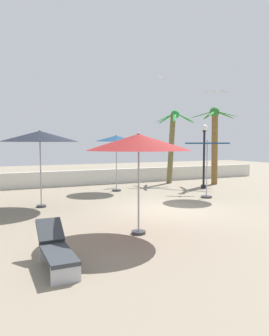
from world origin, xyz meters
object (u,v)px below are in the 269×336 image
object	(u,v)px
palm_tree_0	(172,138)
palm_tree_1	(215,137)
patio_umbrella_4	(116,139)
lounge_chair_0	(56,248)
patio_umbrella_0	(207,148)
lamp_post_0	(204,150)
patio_umbrella_1	(40,137)
patio_umbrella_3	(139,142)
seagull_1	(217,91)
seagull_0	(160,77)

from	to	relation	value
palm_tree_0	palm_tree_1	size ratio (longest dim) A/B	0.98
patio_umbrella_4	lounge_chair_0	bearing A→B (deg)	-119.25
patio_umbrella_0	lamp_post_0	bearing A→B (deg)	54.62
palm_tree_1	patio_umbrella_4	bearing A→B (deg)	-179.64
patio_umbrella_0	patio_umbrella_4	xyz separation A→B (m)	(-2.96, 3.80, 0.43)
patio_umbrella_1	palm_tree_0	world-z (taller)	palm_tree_0
patio_umbrella_3	palm_tree_0	xyz separation A→B (m)	(7.21, 9.63, 0.34)
patio_umbrella_0	palm_tree_1	bearing A→B (deg)	46.95
patio_umbrella_4	seagull_1	bearing A→B (deg)	-11.31
patio_umbrella_4	palm_tree_1	size ratio (longest dim) A/B	0.63
palm_tree_0	seagull_1	world-z (taller)	seagull_1
patio_umbrella_0	palm_tree_1	world-z (taller)	palm_tree_1
patio_umbrella_4	patio_umbrella_3	bearing A→B (deg)	-108.38
lamp_post_0	lounge_chair_0	bearing A→B (deg)	-140.86
patio_umbrella_3	patio_umbrella_4	world-z (taller)	patio_umbrella_4
patio_umbrella_3	patio_umbrella_1	bearing A→B (deg)	109.09
patio_umbrella_3	seagull_1	world-z (taller)	seagull_1
patio_umbrella_0	seagull_1	xyz separation A→B (m)	(2.70, 2.67, 3.14)
lamp_post_0	palm_tree_0	bearing A→B (deg)	95.01
patio_umbrella_0	seagull_0	bearing A→B (deg)	77.24
seagull_0	seagull_1	xyz separation A→B (m)	(1.10, -4.40, -1.48)
patio_umbrella_1	lounge_chair_0	world-z (taller)	patio_umbrella_1
palm_tree_1	seagull_0	world-z (taller)	seagull_0
patio_umbrella_3	palm_tree_0	size ratio (longest dim) A/B	0.63
palm_tree_0	lounge_chair_0	world-z (taller)	palm_tree_0
patio_umbrella_3	lounge_chair_0	size ratio (longest dim) A/B	1.54
patio_umbrella_0	lamp_post_0	world-z (taller)	lamp_post_0
lounge_chair_0	patio_umbrella_4	bearing A→B (deg)	60.75
patio_umbrella_0	patio_umbrella_3	distance (m)	6.92
patio_umbrella_3	palm_tree_1	bearing A→B (deg)	40.83
lamp_post_0	patio_umbrella_3	bearing A→B (deg)	-137.94
patio_umbrella_1	patio_umbrella_3	distance (m)	5.42
patio_umbrella_1	lounge_chair_0	bearing A→B (deg)	-97.36
patio_umbrella_3	lamp_post_0	size ratio (longest dim) A/B	0.81
patio_umbrella_1	seagull_1	world-z (taller)	seagull_1
patio_umbrella_4	lamp_post_0	size ratio (longest dim) A/B	0.84
patio_umbrella_0	patio_umbrella_1	bearing A→B (deg)	171.98
patio_umbrella_0	patio_umbrella_1	world-z (taller)	patio_umbrella_1
lounge_chair_0	patio_umbrella_1	bearing A→B (deg)	82.64
patio_umbrella_1	seagull_0	size ratio (longest dim) A/B	2.94
seagull_0	seagull_1	bearing A→B (deg)	-75.93
palm_tree_1	seagull_1	size ratio (longest dim) A/B	3.78
patio_umbrella_4	seagull_1	size ratio (longest dim) A/B	2.39
patio_umbrella_3	seagull_1	bearing A→B (deg)	39.17
patio_umbrella_1	palm_tree_1	xyz separation A→B (m)	(10.94, 2.81, 0.13)
patio_umbrella_0	seagull_1	distance (m)	4.93
palm_tree_0	palm_tree_1	distance (m)	2.60
patio_umbrella_3	seagull_1	distance (m)	11.07
patio_umbrella_0	patio_umbrella_1	xyz separation A→B (m)	(-7.35, 1.04, 0.48)
patio_umbrella_0	patio_umbrella_3	xyz separation A→B (m)	(-5.58, -4.08, 0.24)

